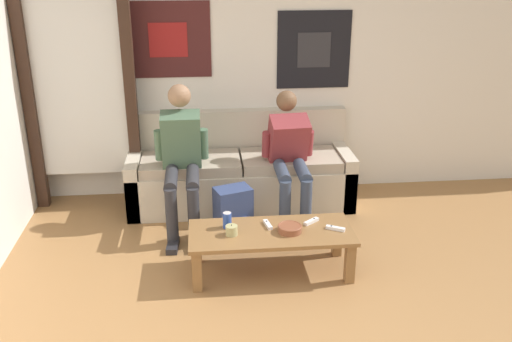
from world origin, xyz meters
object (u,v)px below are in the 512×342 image
at_px(ceramic_bowl, 290,228).
at_px(game_controller_near_left, 268,225).
at_px(person_seated_adult, 181,154).
at_px(backpack, 234,214).
at_px(person_seated_teen, 290,153).
at_px(drink_can_blue, 227,220).
at_px(coffee_table, 271,238).
at_px(game_controller_near_right, 335,228).
at_px(couch, 240,174).
at_px(pillar_candle, 232,230).
at_px(game_controller_far_center, 311,221).

relative_size(ceramic_bowl, game_controller_near_left, 1.24).
bearing_deg(person_seated_adult, backpack, -36.76).
xyz_separation_m(person_seated_teen, ceramic_bowl, (-0.14, -0.96, -0.24)).
distance_m(drink_can_blue, game_controller_near_left, 0.31).
bearing_deg(ceramic_bowl, coffee_table, 169.40).
distance_m(person_seated_adult, backpack, 0.69).
distance_m(person_seated_adult, game_controller_near_right, 1.51).
distance_m(ceramic_bowl, game_controller_near_left, 0.19).
bearing_deg(coffee_table, game_controller_near_left, 100.18).
xyz_separation_m(backpack, game_controller_near_right, (0.73, -0.61, 0.14)).
height_order(coffee_table, game_controller_near_left, game_controller_near_left).
bearing_deg(game_controller_near_left, couch, 95.72).
distance_m(couch, drink_can_blue, 1.22).
xyz_separation_m(couch, backpack, (-0.11, -0.71, -0.08)).
height_order(backpack, game_controller_near_left, backpack).
distance_m(pillar_candle, game_controller_far_center, 0.64).
xyz_separation_m(ceramic_bowl, pillar_candle, (-0.43, -0.01, 0.01)).
relative_size(person_seated_adult, ceramic_bowl, 6.73).
height_order(ceramic_bowl, game_controller_far_center, ceramic_bowl).
xyz_separation_m(backpack, pillar_candle, (-0.05, -0.61, 0.17)).
bearing_deg(couch, person_seated_adult, -143.26).
height_order(person_seated_adult, ceramic_bowl, person_seated_adult).
bearing_deg(coffee_table, pillar_candle, -174.01).
xyz_separation_m(person_seated_teen, backpack, (-0.53, -0.36, -0.40)).
xyz_separation_m(pillar_candle, drink_can_blue, (-0.03, 0.12, 0.02)).
distance_m(backpack, drink_can_blue, 0.53).
bearing_deg(game_controller_near_left, person_seated_adult, 128.95).
distance_m(coffee_table, person_seated_teen, 1.03).
relative_size(coffee_table, game_controller_far_center, 9.16).
relative_size(ceramic_bowl, pillar_candle, 2.06).
bearing_deg(coffee_table, game_controller_far_center, 17.80).
bearing_deg(person_seated_teen, game_controller_near_left, -109.10).
height_order(couch, pillar_candle, couch).
height_order(person_seated_teen, drink_can_blue, person_seated_teen).
bearing_deg(pillar_candle, ceramic_bowl, 0.73).
bearing_deg(person_seated_teen, person_seated_adult, -177.37).
height_order(person_seated_teen, game_controller_near_right, person_seated_teen).
bearing_deg(person_seated_adult, drink_can_blue, -66.65).
bearing_deg(game_controller_near_left, person_seated_teen, 70.90).
relative_size(person_seated_adult, game_controller_near_left, 8.31).
bearing_deg(coffee_table, drink_can_blue, 164.68).
relative_size(backpack, ceramic_bowl, 2.49).
xyz_separation_m(person_seated_teen, drink_can_blue, (-0.60, -0.85, -0.21)).
distance_m(coffee_table, person_seated_adult, 1.18).
bearing_deg(drink_can_blue, backpack, 81.18).
distance_m(coffee_table, backpack, 0.63).
height_order(drink_can_blue, game_controller_near_left, drink_can_blue).
height_order(backpack, game_controller_near_right, backpack).
bearing_deg(drink_can_blue, game_controller_near_right, -8.21).
distance_m(person_seated_adult, person_seated_teen, 0.95).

